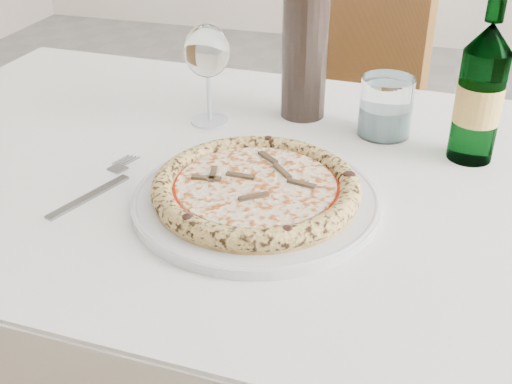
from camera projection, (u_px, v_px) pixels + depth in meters
dining_table at (274, 225)px, 0.99m from camera, size 1.39×0.85×0.76m
chair_far at (334, 112)px, 1.70m from camera, size 0.53×0.53×0.93m
plate at (256, 199)px, 0.86m from camera, size 0.33×0.33×0.02m
pizza at (256, 188)px, 0.85m from camera, size 0.28×0.28×0.03m
fork at (99, 187)px, 0.90m from camera, size 0.06×0.20×0.00m
wine_glass at (207, 54)px, 1.04m from camera, size 0.08×0.08×0.17m
tumbler at (385, 110)px, 1.04m from camera, size 0.09×0.09×0.10m
beer_bottle at (480, 93)px, 0.93m from camera, size 0.07×0.07×0.26m
wine_bottle at (305, 40)px, 1.06m from camera, size 0.08×0.08×0.31m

